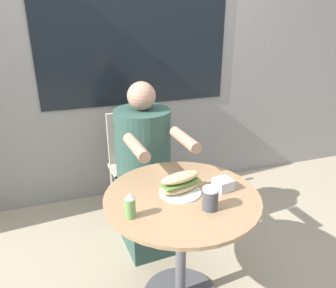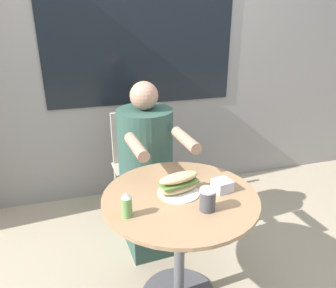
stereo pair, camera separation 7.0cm
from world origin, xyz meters
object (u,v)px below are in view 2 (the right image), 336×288
(seated_diner, at_px, (148,177))
(condiment_bottle, at_px, (127,205))
(cafe_table, at_px, (180,225))
(sandwich_on_plate, at_px, (180,184))
(diner_chair, at_px, (137,156))
(drink_cup, at_px, (208,200))

(seated_diner, distance_m, condiment_bottle, 0.80)
(cafe_table, distance_m, sandwich_on_plate, 0.24)
(cafe_table, bearing_deg, diner_chair, 92.70)
(seated_diner, height_order, sandwich_on_plate, seated_diner)
(cafe_table, bearing_deg, drink_cup, -62.42)
(sandwich_on_plate, bearing_deg, diner_chair, 93.05)
(cafe_table, xyz_separation_m, diner_chair, (-0.05, 0.96, -0.00))
(cafe_table, bearing_deg, sandwich_on_plate, 80.44)
(diner_chair, bearing_deg, drink_cup, 92.48)
(diner_chair, relative_size, condiment_bottle, 6.87)
(diner_chair, bearing_deg, sandwich_on_plate, 88.98)
(cafe_table, xyz_separation_m, drink_cup, (0.08, -0.16, 0.24))
(diner_chair, bearing_deg, cafe_table, 88.63)
(diner_chair, distance_m, drink_cup, 1.15)
(cafe_table, height_order, drink_cup, drink_cup)
(cafe_table, relative_size, condiment_bottle, 6.44)
(drink_cup, xyz_separation_m, condiment_bottle, (-0.38, 0.06, 0.00))
(drink_cup, bearing_deg, cafe_table, 117.58)
(diner_chair, height_order, seated_diner, seated_diner)
(diner_chair, xyz_separation_m, condiment_bottle, (-0.25, -1.06, 0.25))
(cafe_table, distance_m, condiment_bottle, 0.40)
(seated_diner, distance_m, drink_cup, 0.82)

